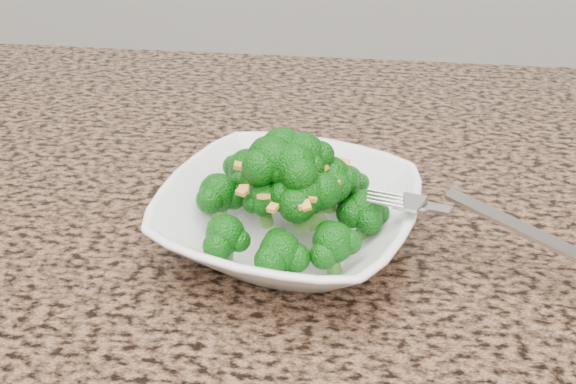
# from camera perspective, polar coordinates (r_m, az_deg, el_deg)

# --- Properties ---
(granite_counter) EXTENTS (1.64, 1.04, 0.03)m
(granite_counter) POSITION_cam_1_polar(r_m,az_deg,el_deg) (0.54, -13.80, -10.85)
(granite_counter) COLOR brown
(granite_counter) RESTS_ON cabinet
(bowl) EXTENTS (0.24, 0.24, 0.05)m
(bowl) POSITION_cam_1_polar(r_m,az_deg,el_deg) (0.57, 0.00, -2.16)
(bowl) COLOR white
(bowl) RESTS_ON granite_counter
(broccoli_pile) EXTENTS (0.18, 0.18, 0.06)m
(broccoli_pile) POSITION_cam_1_polar(r_m,az_deg,el_deg) (0.54, 0.00, 2.71)
(broccoli_pile) COLOR #0B5609
(broccoli_pile) RESTS_ON bowl
(garlic_topping) EXTENTS (0.11, 0.11, 0.01)m
(garlic_topping) POSITION_cam_1_polar(r_m,az_deg,el_deg) (0.53, 0.00, 5.93)
(garlic_topping) COLOR gold
(garlic_topping) RESTS_ON broccoli_pile
(fork) EXTENTS (0.18, 0.10, 0.01)m
(fork) POSITION_cam_1_polar(r_m,az_deg,el_deg) (0.54, 12.05, -1.30)
(fork) COLOR silver
(fork) RESTS_ON bowl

